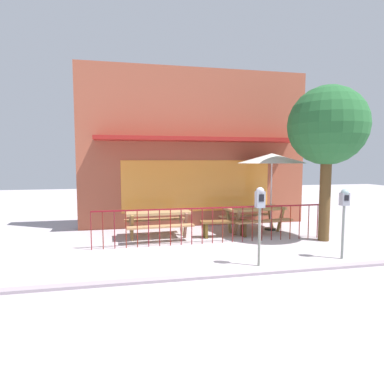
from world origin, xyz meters
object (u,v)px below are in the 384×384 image
street_tree (328,127)px  patio_bench (225,225)px  picnic_table_right (255,212)px  parking_meter_far (260,206)px  patio_umbrella (272,159)px  picnic_table_left (158,217)px  parking_meter_near (344,205)px

street_tree → patio_bench: bearing=159.7°
picnic_table_right → parking_meter_far: 3.36m
patio_umbrella → picnic_table_right: bearing=-160.1°
patio_umbrella → patio_bench: bearing=-159.0°
picnic_table_left → parking_meter_near: (3.83, -2.82, 0.60)m
patio_bench → parking_meter_near: (1.94, -2.55, 0.86)m
patio_bench → parking_meter_far: (-0.09, -2.64, 0.92)m
picnic_table_left → picnic_table_right: bearing=3.0°
picnic_table_left → patio_bench: bearing=-8.3°
street_tree → picnic_table_right: bearing=136.6°
picnic_table_right → patio_umbrella: 1.77m
picnic_table_left → parking_meter_near: bearing=-36.4°
picnic_table_right → parking_meter_near: bearing=-74.1°
street_tree → patio_umbrella: bearing=116.9°
parking_meter_near → street_tree: street_tree is taller
picnic_table_right → parking_meter_near: size_ratio=1.24×
parking_meter_near → picnic_table_right: bearing=105.9°
parking_meter_near → picnic_table_left: bearing=143.6°
patio_umbrella → patio_bench: 2.65m
patio_umbrella → parking_meter_near: size_ratio=1.54×
parking_meter_far → patio_umbrella: bearing=61.2°
patio_umbrella → parking_meter_far: (-1.82, -3.30, -0.98)m
patio_umbrella → parking_meter_far: patio_umbrella is taller
patio_umbrella → street_tree: 1.98m
parking_meter_near → street_tree: bearing=69.5°
street_tree → parking_meter_near: bearing=-110.5°
picnic_table_left → parking_meter_near: 4.80m
parking_meter_far → parking_meter_near: bearing=2.5°
parking_meter_near → parking_meter_far: parking_meter_far is taller
patio_bench → parking_meter_far: size_ratio=0.86×
picnic_table_left → patio_bench: size_ratio=1.31×
picnic_table_left → patio_umbrella: bearing=6.1°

